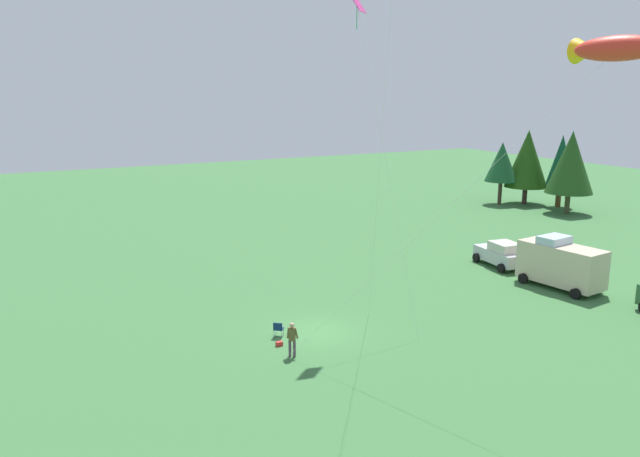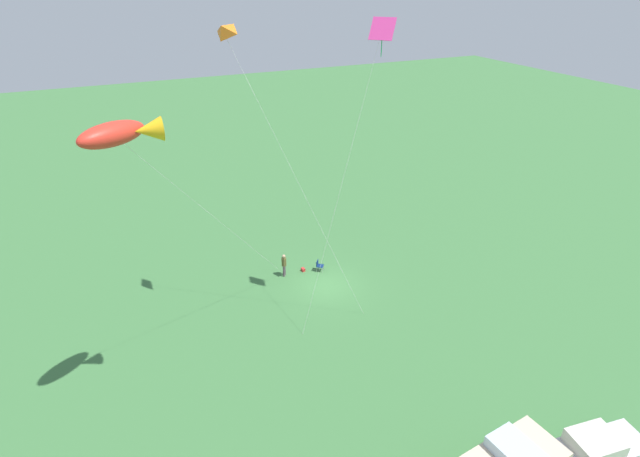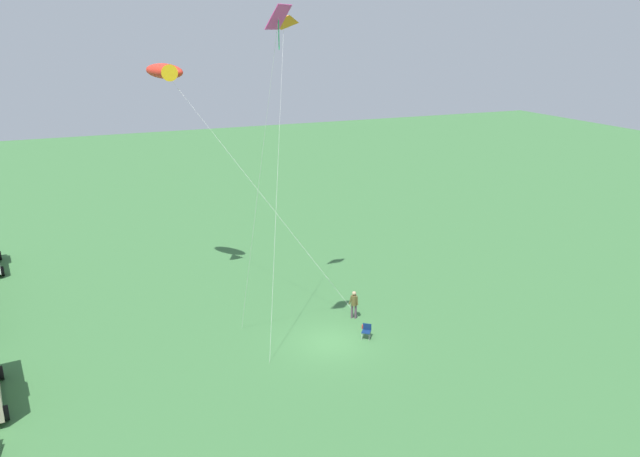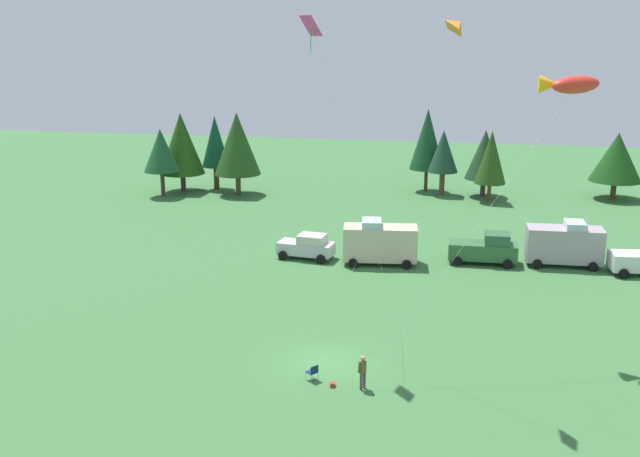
{
  "view_description": "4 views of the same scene",
  "coord_description": "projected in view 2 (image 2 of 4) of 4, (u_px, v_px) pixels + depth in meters",
  "views": [
    {
      "loc": [
        27.63,
        -14.67,
        12.59
      ],
      "look_at": [
        -0.48,
        0.5,
        5.51
      ],
      "focal_mm": 35.0,
      "sensor_mm": 36.0,
      "label": 1
    },
    {
      "loc": [
        12.58,
        26.3,
        19.69
      ],
      "look_at": [
        1.2,
        1.4,
        5.46
      ],
      "focal_mm": 28.0,
      "sensor_mm": 36.0,
      "label": 2
    },
    {
      "loc": [
        -28.36,
        12.57,
        16.53
      ],
      "look_at": [
        0.37,
        0.49,
        6.59
      ],
      "focal_mm": 35.0,
      "sensor_mm": 36.0,
      "label": 3
    },
    {
      "loc": [
        6.47,
        -35.34,
        16.98
      ],
      "look_at": [
        -0.51,
        0.92,
        7.03
      ],
      "focal_mm": 42.0,
      "sensor_mm": 36.0,
      "label": 4
    }
  ],
  "objects": [
    {
      "name": "folding_chair",
      "position": [
        319.0,
        265.0,
        36.51
      ],
      "size": [
        0.67,
        0.67,
        0.82
      ],
      "rotation": [
        0.0,
        0.0,
        2.47
      ],
      "color": "navy",
      "rests_on": "ground"
    },
    {
      "name": "kite_delta_orange",
      "position": [
        222.0,
        32.0,
        24.57
      ],
      "size": [
        7.5,
        4.24,
        17.47
      ],
      "color": "orange",
      "rests_on": "ground"
    },
    {
      "name": "backpack_on_grass",
      "position": [
        303.0,
        270.0,
        36.64
      ],
      "size": [
        0.24,
        0.33,
        0.22
      ],
      "primitive_type": "cube",
      "rotation": [
        0.0,
        0.0,
        1.63
      ],
      "color": "red",
      "rests_on": "ground"
    },
    {
      "name": "car_silver_compact",
      "position": [
        598.0,
        450.0,
        21.88
      ],
      "size": [
        4.4,
        2.66,
        1.89
      ],
      "rotation": [
        0.0,
        0.0,
        -0.13
      ],
      "color": "silver",
      "rests_on": "ground"
    },
    {
      "name": "kite_diamond_rainbow",
      "position": [
        380.0,
        39.0,
        25.18
      ],
      "size": [
        5.72,
        1.6,
        17.59
      ],
      "color": "#E0398F",
      "rests_on": "ground"
    },
    {
      "name": "person_kite_flyer",
      "position": [
        284.0,
        263.0,
        35.67
      ],
      "size": [
        0.48,
        0.55,
        1.74
      ],
      "rotation": [
        0.0,
        0.0,
        2.51
      ],
      "color": "#533F4C",
      "rests_on": "ground"
    },
    {
      "name": "kite_large_fish",
      "position": [
        121.0,
        133.0,
        19.23
      ],
      "size": [
        11.46,
        10.2,
        14.6
      ],
      "color": "red",
      "rests_on": "ground"
    },
    {
      "name": "ground_plane",
      "position": [
        327.0,
        286.0,
        34.95
      ],
      "size": [
        160.0,
        160.0,
        0.0
      ],
      "primitive_type": "plane",
      "color": "#3A6E3A"
    }
  ]
}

